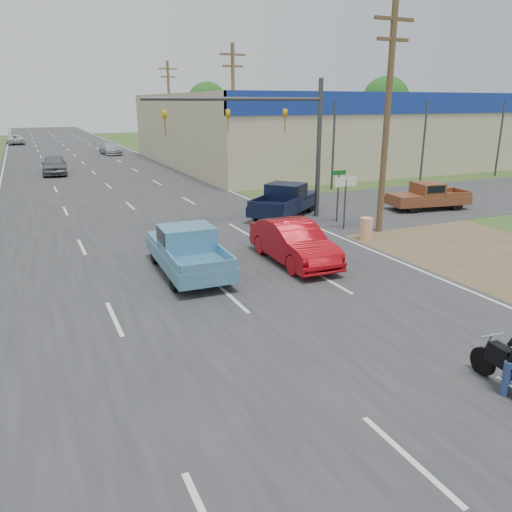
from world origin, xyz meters
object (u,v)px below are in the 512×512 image
blue_pickup (187,249)px  brown_pickup (427,196)px  distant_car_grey (54,165)px  distant_car_silver (110,149)px  navy_pickup (286,200)px  red_convertible (294,243)px  distant_car_white (15,140)px

blue_pickup → brown_pickup: (15.61, 4.92, -0.09)m
distant_car_grey → brown_pickup: bearing=-49.1°
brown_pickup → distant_car_silver: bearing=24.7°
navy_pickup → brown_pickup: (8.01, -1.87, -0.11)m
red_convertible → blue_pickup: (-4.00, 0.59, 0.08)m
distant_car_silver → red_convertible: bearing=-95.4°
blue_pickup → brown_pickup: blue_pickup is taller
navy_pickup → distant_car_silver: bearing=145.4°
navy_pickup → distant_car_white: (-13.25, 58.24, -0.21)m
blue_pickup → distant_car_grey: (-2.59, 28.99, -0.05)m
distant_car_grey → distant_car_silver: 17.00m
red_convertible → distant_car_silver: (0.47, 45.05, -0.11)m
blue_pickup → distant_car_white: (-5.65, 65.03, -0.19)m
red_convertible → distant_car_silver: 45.05m
blue_pickup → navy_pickup: bearing=43.9°
blue_pickup → distant_car_silver: bearing=86.4°
red_convertible → brown_pickup: 12.85m
navy_pickup → distant_car_white: bearing=153.5°
red_convertible → distant_car_grey: bearing=103.8°
red_convertible → distant_car_white: bearing=99.6°
navy_pickup → distant_car_silver: 37.80m
blue_pickup → red_convertible: bearing=-6.3°
blue_pickup → distant_car_white: 65.28m
navy_pickup → distant_car_white: size_ratio=1.11×
blue_pickup → navy_pickup: navy_pickup is taller
brown_pickup → distant_car_grey: 30.18m
red_convertible → distant_car_grey: size_ratio=1.00×
distant_car_silver → navy_pickup: bearing=-90.1°
blue_pickup → distant_car_grey: size_ratio=1.09×
distant_car_white → distant_car_grey: bearing=89.0°
navy_pickup → distant_car_grey: size_ratio=1.12×
distant_car_silver → distant_car_white: size_ratio=0.97×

